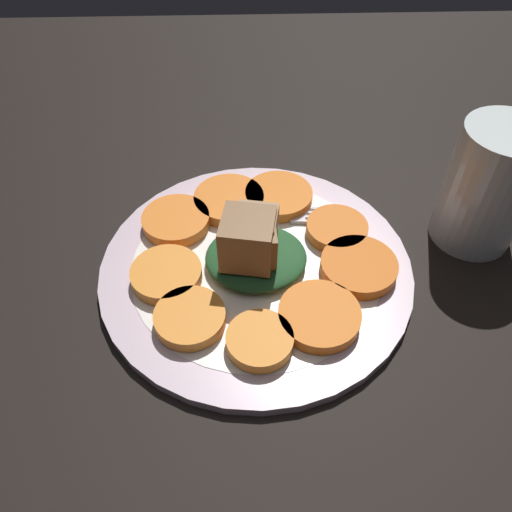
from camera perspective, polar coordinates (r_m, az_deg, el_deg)
table_slab at (r=48.81cm, az=-0.00°, el=-2.45°), size 120.00×120.00×2.00cm
plate at (r=47.66cm, az=-0.00°, el=-1.28°), size 29.48×29.48×1.05cm
carrot_slice_0 at (r=51.07cm, az=-9.14°, el=4.04°), size 6.81×6.81×1.20cm
carrot_slice_1 at (r=46.26cm, az=-10.21°, el=-2.06°), size 6.51×6.51×1.20cm
carrot_slice_2 at (r=42.93cm, az=-7.56°, el=-7.01°), size 6.12×6.12×1.20cm
carrot_slice_3 at (r=41.30cm, az=-0.03°, el=-9.64°), size 5.59×5.59×1.20cm
carrot_slice_4 at (r=43.02cm, az=7.24°, el=-6.79°), size 7.09×7.09×1.20cm
carrot_slice_5 at (r=47.11cm, az=11.65°, el=-1.18°), size 7.12×7.12×1.20cm
carrot_slice_6 at (r=50.18cm, az=9.21°, el=3.06°), size 6.09×6.09×1.20cm
carrot_slice_7 at (r=53.26cm, az=2.61°, el=6.87°), size 7.13×7.13×1.20cm
carrot_slice_8 at (r=52.79cm, az=-3.11°, el=6.41°), size 7.37×7.37×1.20cm
center_pile at (r=45.24cm, az=-0.18°, el=1.15°), size 9.51×8.56×6.28cm
fork at (r=51.75cm, az=1.09°, el=4.86°), size 19.31×3.52×0.40cm
water_glass at (r=52.14cm, az=25.01°, el=7.16°), size 8.05×8.05×12.36cm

